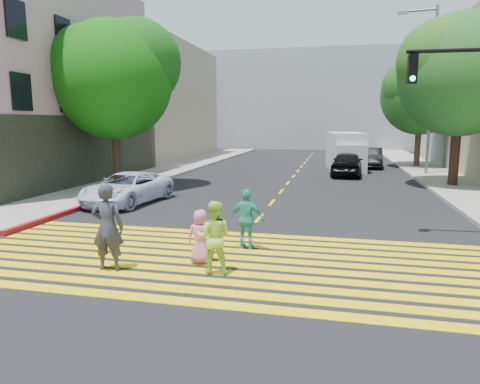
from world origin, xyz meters
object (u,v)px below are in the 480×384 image
(white_sedan, at_px, (127,188))
(white_van, at_px, (346,152))
(pedestrian_extra, at_px, (247,219))
(tree_right_far, at_px, (422,91))
(tree_right_near, at_px, (463,68))
(pedestrian_child, at_px, (200,237))
(pedestrian_man, at_px, (108,227))
(pedestrian_woman, at_px, (214,237))
(tree_left, at_px, (115,74))
(dark_car_parked, at_px, (371,158))
(silver_car, at_px, (344,153))

(white_sedan, bearing_deg, white_van, 65.37)
(pedestrian_extra, bearing_deg, white_van, -92.44)
(tree_right_far, bearing_deg, tree_right_near, -89.51)
(pedestrian_extra, bearing_deg, pedestrian_child, 63.88)
(pedestrian_child, bearing_deg, white_sedan, -52.54)
(tree_right_near, height_order, white_sedan, tree_right_near)
(pedestrian_man, bearing_deg, pedestrian_woman, -177.62)
(pedestrian_man, bearing_deg, pedestrian_extra, -146.37)
(tree_right_far, bearing_deg, pedestrian_child, -110.10)
(tree_right_near, bearing_deg, tree_right_far, 90.49)
(tree_right_near, distance_m, pedestrian_child, 17.56)
(pedestrian_child, xyz_separation_m, white_van, (3.66, 21.36, 0.59))
(pedestrian_woman, xyz_separation_m, white_sedan, (-5.73, 7.08, -0.17))
(tree_left, distance_m, white_van, 16.38)
(tree_right_near, distance_m, pedestrian_extra, 16.01)
(pedestrian_extra, height_order, dark_car_parked, pedestrian_extra)
(tree_right_far, height_order, pedestrian_child, tree_right_far)
(pedestrian_child, distance_m, silver_car, 29.64)
(tree_left, bearing_deg, white_van, 43.94)
(tree_left, bearing_deg, tree_right_near, 12.75)
(tree_left, distance_m, tree_right_far, 21.50)
(tree_right_far, relative_size, silver_car, 1.96)
(pedestrian_woman, xyz_separation_m, pedestrian_child, (-0.49, 0.55, -0.16))
(tree_right_far, distance_m, white_sedan, 23.08)
(pedestrian_woman, distance_m, silver_car, 30.13)
(tree_right_far, bearing_deg, pedestrian_man, -113.11)
(pedestrian_child, xyz_separation_m, white_sedan, (-5.25, 6.53, -0.01))
(tree_right_far, height_order, white_van, tree_right_far)
(tree_right_near, xyz_separation_m, white_van, (-5.26, 7.18, -4.67))
(tree_right_near, relative_size, white_sedan, 1.92)
(tree_left, bearing_deg, tree_right_far, 39.72)
(white_sedan, bearing_deg, tree_right_far, 57.73)
(tree_left, relative_size, tree_right_near, 0.96)
(tree_right_near, distance_m, white_sedan, 16.94)
(pedestrian_man, xyz_separation_m, dark_car_parked, (7.38, 24.47, -0.27))
(white_sedan, bearing_deg, pedestrian_extra, -34.09)
(tree_right_far, height_order, silver_car, tree_right_far)
(silver_car, bearing_deg, pedestrian_man, 84.03)
(pedestrian_woman, relative_size, pedestrian_child, 1.25)
(tree_left, distance_m, pedestrian_child, 13.88)
(tree_left, bearing_deg, silver_car, 59.18)
(tree_left, height_order, tree_right_far, tree_left)
(pedestrian_woman, relative_size, pedestrian_extra, 1.01)
(tree_left, xyz_separation_m, pedestrian_extra, (8.53, -9.07, -4.84))
(pedestrian_woman, bearing_deg, white_sedan, -57.05)
(tree_left, xyz_separation_m, silver_car, (11.34, 19.00, -5.04))
(pedestrian_man, xyz_separation_m, silver_car, (5.49, 30.32, -0.39))
(pedestrian_extra, bearing_deg, pedestrian_man, 45.58)
(tree_right_near, distance_m, pedestrian_man, 19.18)
(tree_right_far, xyz_separation_m, silver_car, (-5.20, 5.26, -4.90))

